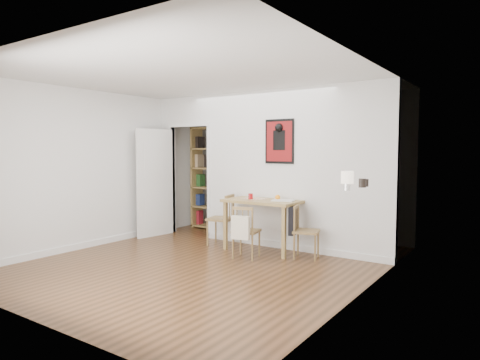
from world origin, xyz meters
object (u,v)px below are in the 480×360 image
Objects in this scene: chair_left at (221,219)px; mantel_lamp at (347,178)px; red_glass at (251,196)px; bookshelf at (212,178)px; fireplace at (364,234)px; ceramic_jar_a at (362,183)px; ceramic_jar_b at (365,183)px; dining_table at (264,206)px; chair_front at (246,231)px; orange_fruit at (278,197)px; notebook at (283,200)px; chair_right at (305,231)px.

mantel_lamp is (2.64, -1.15, 0.86)m from chair_left.
red_glass is 0.44× the size of mantel_lamp.
fireplace is (3.77, -1.89, -0.42)m from bookshelf.
chair_left is 8.04× the size of ceramic_jar_a.
chair_left is 2.82m from fireplace.
dining_table is at bearing 161.69° from ceramic_jar_b.
chair_front is 1.96m from ceramic_jar_b.
orange_fruit is 1.85m from ceramic_jar_a.
mantel_lamp is 0.49m from ceramic_jar_a.
fireplace is at bearing -28.69° from notebook.
bookshelf is 4.05m from ceramic_jar_b.
dining_table is 11.17× the size of ceramic_jar_a.
chair_left is at bearing 149.42° from chair_front.
fireplace is 3.72× the size of notebook.
bookshelf is 4.12m from ceramic_jar_a.
red_glass is at bearing 150.70° from mantel_lamp.
red_glass reaches higher than chair_left.
chair_left is at bearing 156.41° from mantel_lamp.
bookshelf is at bearing 153.37° from fireplace.
red_glass is at bearing -158.87° from orange_fruit.
orange_fruit is at bearing 151.81° from fireplace.
chair_right is 9.51× the size of orange_fruit.
orange_fruit is (2.08, -0.99, -0.17)m from bookshelf.
notebook is (0.35, -0.00, 0.11)m from dining_table.
dining_table is 0.67m from chair_front.
chair_right is 1.07m from red_glass.
chair_front is 0.63× the size of fireplace.
ceramic_jar_a reaches higher than chair_right.
bookshelf is (-2.65, 1.15, 0.62)m from chair_right.
notebook is 1.64m from ceramic_jar_b.
fireplace is at bearing -73.66° from ceramic_jar_b.
ceramic_jar_b is at bearing -22.21° from orange_fruit.
mantel_lamp is (-0.07, -0.39, 0.68)m from fireplace.
red_glass reaches higher than chair_front.
chair_front is 0.79m from notebook.
chair_front is 8.37× the size of ceramic_jar_b.
dining_table is 2.09m from fireplace.
orange_fruit is 0.78× the size of ceramic_jar_a.
ceramic_jar_a is at bearing -22.33° from dining_table.
red_glass is 2.16m from ceramic_jar_a.
fireplace is 0.61m from ceramic_jar_a.
fireplace is (2.71, -0.76, 0.18)m from chair_left.
notebook is (2.22, -1.04, -0.21)m from bookshelf.
bookshelf is at bearing 154.16° from ceramic_jar_a.
chair_left is 2.85m from ceramic_jar_a.
ceramic_jar_a reaches higher than orange_fruit.
mantel_lamp reaches higher than chair_front.
ceramic_jar_b is at bearing 90.01° from mantel_lamp.
dining_table is at bearing 155.93° from fireplace.
ceramic_jar_a reaches higher than chair_front.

